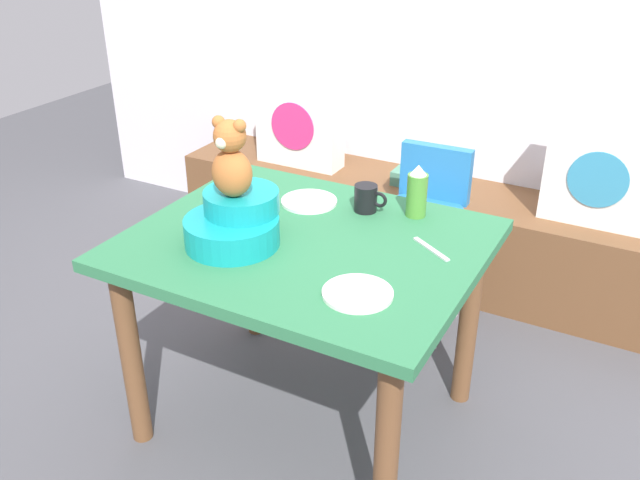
{
  "coord_description": "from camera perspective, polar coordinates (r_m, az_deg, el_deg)",
  "views": [
    {
      "loc": [
        0.98,
        -1.71,
        1.77
      ],
      "look_at": [
        0.0,
        0.1,
        0.69
      ],
      "focal_mm": 38.82,
      "sensor_mm": 36.0,
      "label": 1
    }
  ],
  "objects": [
    {
      "name": "dining_table",
      "position": [
        2.28,
        -1.2,
        -2.43
      ],
      "size": [
        1.11,
        0.92,
        0.74
      ],
      "color": "#2D7247",
      "rests_on": "ground_plane"
    },
    {
      "name": "window_bench",
      "position": [
        3.44,
        8.82,
        0.77
      ],
      "size": [
        2.6,
        0.44,
        0.46
      ],
      "primitive_type": "cube",
      "color": "brown",
      "rests_on": "ground_plane"
    },
    {
      "name": "coffee_mug",
      "position": [
        2.4,
        3.85,
        3.46
      ],
      "size": [
        0.12,
        0.08,
        0.09
      ],
      "color": "black",
      "rests_on": "dining_table"
    },
    {
      "name": "book_stack",
      "position": [
        3.36,
        7.82,
        5.11
      ],
      "size": [
        0.2,
        0.14,
        0.07
      ],
      "primitive_type": "cube",
      "color": "#4A8469",
      "rests_on": "window_bench"
    },
    {
      "name": "pillow_floral_left",
      "position": [
        3.52,
        -1.69,
        9.66
      ],
      "size": [
        0.44,
        0.15,
        0.44
      ],
      "color": "white",
      "rests_on": "window_bench"
    },
    {
      "name": "dinner_plate_far",
      "position": [
        2.47,
        -0.91,
        3.2
      ],
      "size": [
        0.2,
        0.2,
        0.01
      ],
      "primitive_type": "cylinder",
      "color": "white",
      "rests_on": "dining_table"
    },
    {
      "name": "highchair",
      "position": [
        2.91,
        8.51,
        1.94
      ],
      "size": [
        0.34,
        0.45,
        0.79
      ],
      "color": "#2672B2",
      "rests_on": "ground_plane"
    },
    {
      "name": "ground_plane",
      "position": [
        2.65,
        -1.06,
        -14.26
      ],
      "size": [
        8.0,
        8.0,
        0.0
      ],
      "primitive_type": "plane",
      "color": "#4C4C51"
    },
    {
      "name": "infant_seat_teal",
      "position": [
        2.19,
        -7.01,
        1.53
      ],
      "size": [
        0.3,
        0.33,
        0.16
      ],
      "color": "teal",
      "rests_on": "dining_table"
    },
    {
      "name": "ketchup_bottle",
      "position": [
        2.37,
        8.0,
        3.94
      ],
      "size": [
        0.07,
        0.07,
        0.18
      ],
      "color": "#4C8C33",
      "rests_on": "dining_table"
    },
    {
      "name": "table_fork",
      "position": [
        2.18,
        9.14,
        -0.74
      ],
      "size": [
        0.15,
        0.11,
        0.01
      ],
      "primitive_type": "cube",
      "rotation": [
        0.0,
        0.0,
        0.99
      ],
      "color": "silver",
      "rests_on": "dining_table"
    },
    {
      "name": "pillow_floral_right",
      "position": [
        3.11,
        22.13,
        5.06
      ],
      "size": [
        0.44,
        0.15,
        0.44
      ],
      "color": "white",
      "rests_on": "window_bench"
    },
    {
      "name": "dinner_plate_near",
      "position": [
        1.93,
        3.12,
        -4.41
      ],
      "size": [
        0.2,
        0.2,
        0.01
      ],
      "primitive_type": "cylinder",
      "color": "white",
      "rests_on": "dining_table"
    },
    {
      "name": "teddy_bear",
      "position": [
        2.11,
        -7.34,
        6.57
      ],
      "size": [
        0.13,
        0.12,
        0.25
      ],
      "color": "#B4652F",
      "rests_on": "infant_seat_teal"
    },
    {
      "name": "cell_phone",
      "position": [
        2.58,
        -5.62,
        4.18
      ],
      "size": [
        0.16,
        0.13,
        0.01
      ],
      "primitive_type": "cube",
      "rotation": [
        0.0,
        0.0,
        2.05
      ],
      "color": "black",
      "rests_on": "dining_table"
    }
  ]
}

